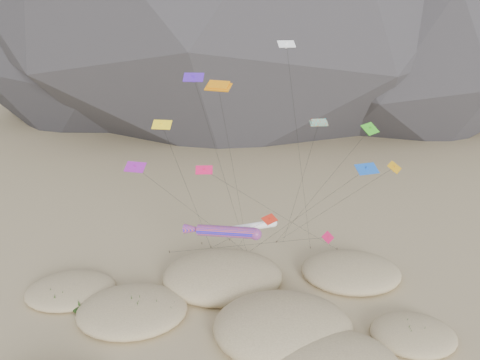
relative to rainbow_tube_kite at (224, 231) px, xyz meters
name	(u,v)px	position (x,y,z in m)	size (l,w,h in m)	color
ground	(250,360)	(2.36, -7.91, -10.20)	(500.00, 500.00, 0.00)	#CCB789
dunes	(235,321)	(1.13, -2.82, -9.42)	(48.35, 35.98, 4.48)	#CCB789
dune_grass	(234,331)	(0.95, -4.51, -9.36)	(42.29, 29.75, 1.59)	black
kite_stakes	(248,246)	(3.59, 15.77, -10.05)	(24.29, 4.25, 0.30)	#3F2D1E
rainbow_tube_kite	(224,231)	(0.00, 0.00, 0.00)	(8.53, 21.01, 11.20)	#FF5A1A
white_tube_kite	(249,227)	(2.79, 1.34, -0.19)	(6.74, 14.37, 10.68)	white
orange_parafoil	(219,88)	(-0.33, 6.15, 14.38)	(5.38, 14.89, 25.37)	orange
multi_parafoil	(318,125)	(11.16, 7.37, 9.88)	(3.27, 10.58, 20.79)	#D94516
delta_kites	(273,152)	(5.51, 3.68, 7.76)	(30.94, 21.69, 29.31)	#4A1FBA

